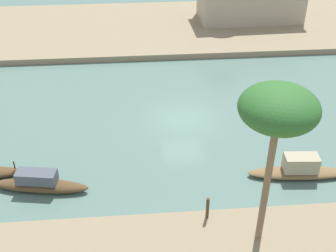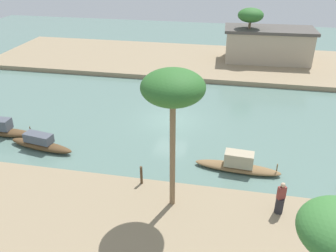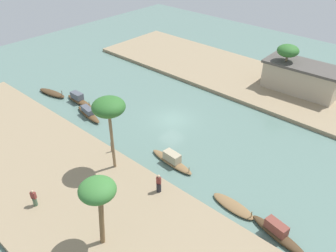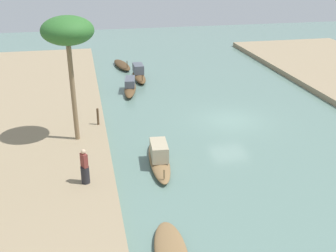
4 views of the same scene
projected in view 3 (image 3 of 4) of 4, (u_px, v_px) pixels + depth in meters
The scene contains 16 objects.
river_water at pixel (172, 120), 39.52m from camera, with size 74.36×74.36×0.00m, color slate.
riverbank_left at pixel (59, 184), 30.23m from camera, with size 45.03×12.65×0.45m, color #937F60.
riverbank_right at pixel (243, 77), 48.55m from camera, with size 45.03×12.65×0.45m, color #937F60.
sampan_foreground at pixel (88, 113), 39.93m from camera, with size 4.74×1.65×1.09m.
sampan_midstream at pixel (278, 233), 25.52m from camera, with size 4.85×1.83×1.26m.
sampan_with_tall_canopy at pixel (233, 206), 28.12m from camera, with size 3.98×1.51×0.84m.
sampan_open_hull at pixel (79, 99), 42.61m from camera, with size 4.50×0.95×1.25m.
sampan_near_left_bank at pixel (52, 93), 44.46m from camera, with size 4.44×1.77×1.09m.
sampan_upstream_small at pixel (172, 160), 32.73m from camera, with size 5.11×1.39×1.23m.
person_on_near_bank at pixel (34, 199), 27.46m from camera, with size 0.47×0.44×1.56m.
person_by_mooring at pixel (159, 185), 28.80m from camera, with size 0.54×0.54×1.73m.
mooring_post at pixel (112, 147), 33.49m from camera, with size 0.14×0.14×1.06m, color #4C3823.
palm_tree_left_near at pixel (109, 108), 28.58m from camera, with size 2.79×2.79×6.97m.
palm_tree_left_far at pixel (98, 192), 22.47m from camera, with size 2.48×2.48×5.47m.
palm_tree_right_tall at pixel (288, 51), 42.86m from camera, with size 2.65×2.65×5.62m.
riverside_building at pixel (302, 77), 43.66m from camera, with size 9.56×4.70×3.54m.
Camera 3 is at (22.21, -25.27, 20.75)m, focal length 37.69 mm.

